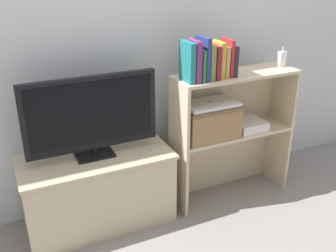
% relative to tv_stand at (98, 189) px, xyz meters
% --- Properties ---
extents(ground_plane, '(16.00, 16.00, 0.00)m').
position_rel_tv_stand_xyz_m(ground_plane, '(0.44, -0.21, -0.23)').
color(ground_plane, gray).
extents(wall_back, '(10.00, 0.05, 2.40)m').
position_rel_tv_stand_xyz_m(wall_back, '(0.44, 0.24, 0.97)').
color(wall_back, silver).
rests_on(wall_back, ground_plane).
extents(tv_stand, '(0.90, 0.43, 0.46)m').
position_rel_tv_stand_xyz_m(tv_stand, '(0.00, 0.00, 0.00)').
color(tv_stand, '#CCB793').
rests_on(tv_stand, ground_plane).
extents(tv, '(0.77, 0.14, 0.49)m').
position_rel_tv_stand_xyz_m(tv, '(-0.00, -0.00, 0.49)').
color(tv, black).
rests_on(tv, tv_stand).
extents(bookshelf_lower_tier, '(0.82, 0.26, 0.48)m').
position_rel_tv_stand_xyz_m(bookshelf_lower_tier, '(0.91, -0.02, 0.06)').
color(bookshelf_lower_tier, '#CCB793').
rests_on(bookshelf_lower_tier, ground_plane).
extents(bookshelf_upper_tier, '(0.82, 0.26, 0.40)m').
position_rel_tv_stand_xyz_m(bookshelf_upper_tier, '(0.91, -0.02, 0.50)').
color(bookshelf_upper_tier, '#CCB793').
rests_on(bookshelf_upper_tier, bookshelf_lower_tier).
extents(book_teal, '(0.03, 0.15, 0.23)m').
position_rel_tv_stand_xyz_m(book_teal, '(0.55, -0.10, 0.76)').
color(book_teal, '#1E7075').
rests_on(book_teal, bookshelf_upper_tier).
extents(book_plum, '(0.03, 0.15, 0.24)m').
position_rel_tv_stand_xyz_m(book_plum, '(0.59, -0.10, 0.76)').
color(book_plum, '#6B2D66').
rests_on(book_plum, bookshelf_upper_tier).
extents(book_forest, '(0.02, 0.16, 0.19)m').
position_rel_tv_stand_xyz_m(book_forest, '(0.62, -0.10, 0.74)').
color(book_forest, '#286638').
rests_on(book_forest, bookshelf_upper_tier).
extents(book_navy, '(0.03, 0.14, 0.25)m').
position_rel_tv_stand_xyz_m(book_navy, '(0.65, -0.10, 0.77)').
color(book_navy, navy).
rests_on(book_navy, bookshelf_upper_tier).
extents(book_olive, '(0.03, 0.13, 0.20)m').
position_rel_tv_stand_xyz_m(book_olive, '(0.69, -0.10, 0.75)').
color(book_olive, olive).
rests_on(book_olive, bookshelf_upper_tier).
extents(book_maroon, '(0.03, 0.15, 0.20)m').
position_rel_tv_stand_xyz_m(book_maroon, '(0.72, -0.10, 0.75)').
color(book_maroon, maroon).
rests_on(book_maroon, bookshelf_upper_tier).
extents(book_mustard, '(0.03, 0.12, 0.21)m').
position_rel_tv_stand_xyz_m(book_mustard, '(0.76, -0.10, 0.75)').
color(book_mustard, gold).
rests_on(book_mustard, bookshelf_upper_tier).
extents(book_tan, '(0.03, 0.12, 0.19)m').
position_rel_tv_stand_xyz_m(book_tan, '(0.79, -0.10, 0.74)').
color(book_tan, tan).
rests_on(book_tan, bookshelf_upper_tier).
extents(book_crimson, '(0.02, 0.13, 0.22)m').
position_rel_tv_stand_xyz_m(book_crimson, '(0.82, -0.10, 0.76)').
color(book_crimson, '#B22328').
rests_on(book_crimson, bookshelf_upper_tier).
extents(book_charcoal, '(0.03, 0.13, 0.18)m').
position_rel_tv_stand_xyz_m(book_charcoal, '(0.85, -0.10, 0.74)').
color(book_charcoal, '#232328').
rests_on(book_charcoal, bookshelf_upper_tier).
extents(baby_monitor, '(0.05, 0.03, 0.13)m').
position_rel_tv_stand_xyz_m(baby_monitor, '(1.27, -0.07, 0.70)').
color(baby_monitor, white).
rests_on(baby_monitor, bookshelf_upper_tier).
extents(storage_basket_left, '(0.36, 0.23, 0.22)m').
position_rel_tv_stand_xyz_m(storage_basket_left, '(0.72, -0.09, 0.37)').
color(storage_basket_left, '#937047').
rests_on(storage_basket_left, bookshelf_lower_tier).
extents(laptop, '(0.34, 0.21, 0.02)m').
position_rel_tv_stand_xyz_m(laptop, '(0.72, -0.09, 0.48)').
color(laptop, white).
rests_on(laptop, storage_basket_left).
extents(magazine_stack, '(0.20, 0.22, 0.06)m').
position_rel_tv_stand_xyz_m(magazine_stack, '(1.02, -0.08, 0.28)').
color(magazine_stack, silver).
rests_on(magazine_stack, bookshelf_lower_tier).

